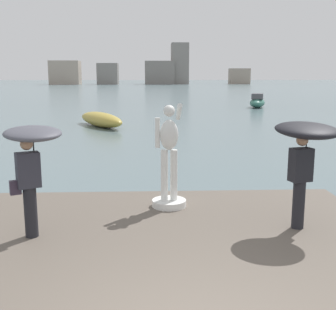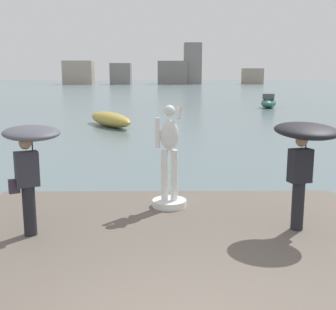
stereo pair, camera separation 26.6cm
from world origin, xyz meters
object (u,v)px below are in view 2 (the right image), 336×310
at_px(statue_white_figure, 169,166).
at_px(boat_far, 110,119).
at_px(onlooker_right, 305,144).
at_px(boat_mid, 269,102).
at_px(onlooker_left, 30,152).

height_order(statue_white_figure, boat_far, statue_white_figure).
relative_size(onlooker_right, boat_mid, 0.52).
bearing_deg(boat_mid, boat_far, -132.68).
relative_size(onlooker_left, onlooker_right, 0.99).
bearing_deg(onlooker_left, boat_mid, 69.72).
xyz_separation_m(boat_mid, boat_far, (-13.42, -14.55, -0.10)).
relative_size(statue_white_figure, boat_far, 0.41).
bearing_deg(boat_far, statue_white_figure, -79.04).
bearing_deg(statue_white_figure, onlooker_right, -29.66).
distance_m(onlooker_left, onlooker_right, 4.77).
height_order(statue_white_figure, onlooker_left, statue_white_figure).
distance_m(onlooker_right, boat_far, 19.78).
distance_m(statue_white_figure, onlooker_right, 2.81).
xyz_separation_m(onlooker_left, boat_mid, (12.42, 33.62, -1.34)).
distance_m(boat_mid, boat_far, 19.79).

